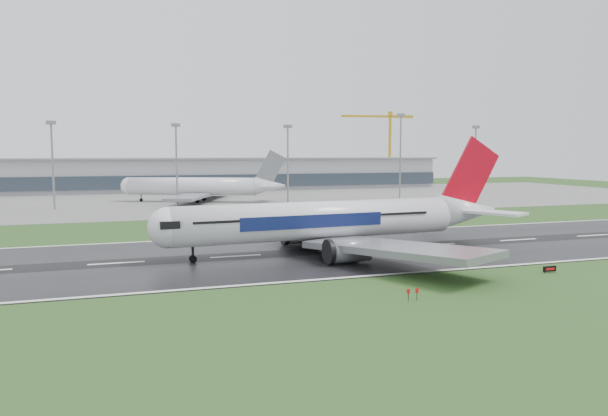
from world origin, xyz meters
name	(u,v)px	position (x,y,z in m)	size (l,w,h in m)	color
ground	(341,251)	(0.00, 0.00, 0.00)	(520.00, 520.00, 0.00)	#234519
runway	(341,250)	(0.00, 0.00, 0.05)	(400.00, 45.00, 0.10)	black
apron	(224,199)	(0.00, 125.00, 0.04)	(400.00, 130.00, 0.08)	slate
terminal	(202,174)	(0.00, 185.00, 7.50)	(240.00, 36.00, 15.00)	gray
main_airliner	(342,196)	(-0.47, -1.57, 10.33)	(69.31, 66.00, 20.46)	white
parked_airliner	(199,177)	(-11.13, 113.31, 9.35)	(63.26, 58.89, 18.54)	silver
tower_crane	(390,148)	(111.12, 200.00, 21.15)	(42.68, 2.33, 42.30)	gold
runway_sign	(550,269)	(22.94, -28.04, 0.52)	(2.30, 0.26, 1.04)	black
floodmast_1	(53,167)	(-59.44, 100.00, 13.63)	(0.64, 0.64, 27.27)	gray
floodmast_2	(177,167)	(-20.48, 100.00, 13.54)	(0.64, 0.64, 27.07)	gray
floodmast_3	(288,166)	(19.30, 100.00, 13.62)	(0.64, 0.64, 27.24)	gray
floodmast_4	(400,158)	(65.05, 100.00, 16.12)	(0.64, 0.64, 32.23)	gray
floodmast_5	(475,163)	(99.17, 100.00, 14.06)	(0.64, 0.64, 28.11)	gray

